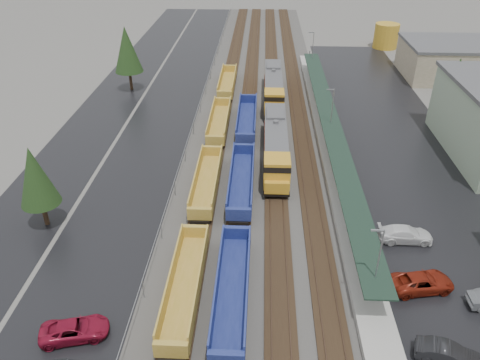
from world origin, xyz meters
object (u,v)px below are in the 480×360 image
object	(u,v)px
locomotive_lead	(276,146)
parked_car_east_c	(405,234)
well_string_blue	(232,289)
storage_tank	(386,36)
locomotive_trail	(273,88)
well_string_yellow	(198,225)
parked_car_east_a	(448,354)
parked_car_east_b	(422,282)
parked_car_west_c	(75,330)

from	to	relation	value
locomotive_lead	parked_car_east_c	distance (m)	20.05
well_string_blue	storage_tank	bearing A→B (deg)	69.45
locomotive_lead	locomotive_trail	xyz separation A→B (m)	(0.00, 21.00, 0.00)
well_string_yellow	parked_car_east_a	size ratio (longest dim) A/B	21.35
parked_car_east_b	well_string_blue	bearing A→B (deg)	86.36
well_string_blue	parked_car_east_a	xyz separation A→B (m)	(16.10, -5.40, -0.42)
parked_car_east_a	well_string_yellow	bearing A→B (deg)	71.54
parked_car_east_a	well_string_blue	bearing A→B (deg)	88.22
locomotive_trail	parked_car_east_a	size ratio (longest dim) A/B	4.29
locomotive_lead	locomotive_trail	distance (m)	21.00
well_string_blue	parked_car_east_b	distance (m)	16.45
locomotive_trail	storage_tank	xyz separation A→B (m)	(25.72, 33.92, 0.27)
locomotive_trail	parked_car_east_a	xyz separation A→B (m)	(12.10, -50.74, -1.63)
well_string_yellow	storage_tank	world-z (taller)	storage_tank
locomotive_lead	parked_car_east_c	world-z (taller)	locomotive_lead
parked_car_east_a	parked_car_east_c	world-z (taller)	parked_car_east_c
storage_tank	parked_car_west_c	world-z (taller)	storage_tank
well_string_blue	parked_car_west_c	bearing A→B (deg)	-159.57
well_string_blue	well_string_yellow	bearing A→B (deg)	114.45
locomotive_lead	well_string_blue	world-z (taller)	locomotive_lead
locomotive_lead	parked_car_east_a	distance (m)	32.14
locomotive_trail	well_string_yellow	distance (m)	37.42
storage_tank	parked_car_east_a	bearing A→B (deg)	-99.14
well_string_yellow	parked_car_east_c	distance (m)	20.58
storage_tank	parked_car_east_a	distance (m)	85.77
locomotive_trail	well_string_blue	bearing A→B (deg)	-95.04
locomotive_trail	parked_car_east_a	bearing A→B (deg)	-76.59
locomotive_lead	storage_tank	bearing A→B (deg)	64.91
well_string_yellow	parked_car_west_c	xyz separation A→B (m)	(-7.91, -13.23, -0.43)
locomotive_trail	well_string_blue	size ratio (longest dim) A/B	0.23
locomotive_lead	parked_car_east_c	size ratio (longest dim) A/B	3.69
well_string_yellow	parked_car_east_b	distance (m)	21.39
parked_car_east_a	parked_car_east_b	world-z (taller)	parked_car_east_b
locomotive_lead	well_string_yellow	distance (m)	17.52
storage_tank	parked_car_west_c	distance (m)	93.50
locomotive_lead	well_string_blue	xyz separation A→B (m)	(-4.00, -24.33, -1.21)
parked_car_west_c	parked_car_east_a	bearing A→B (deg)	-106.15
parked_car_west_c	parked_car_east_b	distance (m)	28.96
well_string_blue	parked_car_west_c	size ratio (longest dim) A/B	16.45
locomotive_lead	parked_car_west_c	bearing A→B (deg)	-118.94
locomotive_lead	parked_car_east_a	world-z (taller)	locomotive_lead
well_string_blue	parked_car_east_a	bearing A→B (deg)	-18.56
locomotive_trail	parked_car_east_b	xyz separation A→B (m)	(12.31, -43.25, -1.63)
parked_car_east_a	parked_car_east_c	xyz separation A→B (m)	(0.48, 14.21, 0.02)
well_string_blue	locomotive_trail	bearing A→B (deg)	84.96
parked_car_west_c	parked_car_east_a	xyz separation A→B (m)	(28.01, -0.96, 0.04)
storage_tank	parked_car_east_b	world-z (taller)	storage_tank
storage_tank	parked_car_east_b	xyz separation A→B (m)	(-13.41, -77.17, -1.90)
locomotive_trail	parked_car_east_a	world-z (taller)	locomotive_trail
parked_car_west_c	parked_car_east_c	size ratio (longest dim) A/B	0.97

